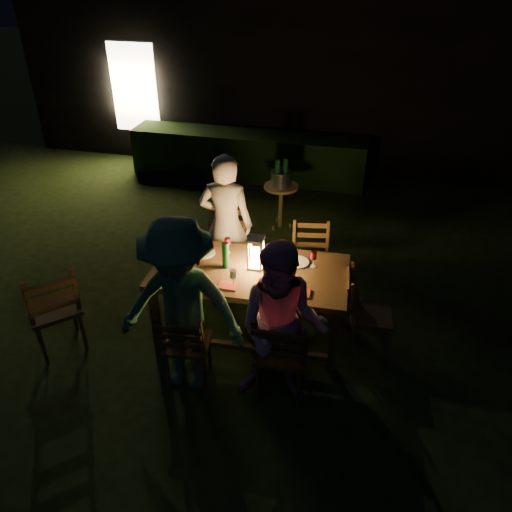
% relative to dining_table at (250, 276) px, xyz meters
% --- Properties ---
extents(garden_envelope, '(40.00, 40.00, 3.20)m').
position_rel_dining_table_xyz_m(garden_envelope, '(-0.63, 6.64, 0.84)').
color(garden_envelope, black).
rests_on(garden_envelope, ground).
extents(dining_table, '(2.02, 1.07, 0.82)m').
position_rel_dining_table_xyz_m(dining_table, '(0.00, 0.00, 0.00)').
color(dining_table, '#4F351A').
rests_on(dining_table, ground).
extents(chair_near_left, '(0.47, 0.49, 0.93)m').
position_rel_dining_table_xyz_m(chair_near_left, '(-0.41, -0.79, -0.46)').
color(chair_near_left, '#4F351A').
rests_on(chair_near_left, ground).
extents(chair_near_right, '(0.47, 0.50, 1.03)m').
position_rel_dining_table_xyz_m(chair_near_right, '(0.48, -0.75, -0.43)').
color(chair_near_right, '#4F351A').
rests_on(chair_near_right, ground).
extents(chair_far_left, '(0.53, 0.56, 1.03)m').
position_rel_dining_table_xyz_m(chair_far_left, '(-0.49, 0.75, -0.43)').
color(chair_far_left, '#4F351A').
rests_on(chair_far_left, ground).
extents(chair_far_right, '(0.50, 0.53, 0.96)m').
position_rel_dining_table_xyz_m(chair_far_right, '(0.51, 0.79, -0.45)').
color(chair_far_right, '#4F351A').
rests_on(chair_far_right, ground).
extents(chair_end, '(0.49, 0.46, 0.95)m').
position_rel_dining_table_xyz_m(chair_end, '(1.23, 0.06, -0.45)').
color(chair_end, '#4F351A').
rests_on(chair_end, ground).
extents(chair_spare, '(0.71, 0.71, 1.09)m').
position_rel_dining_table_xyz_m(chair_spare, '(-1.85, -0.70, -0.41)').
color(chair_spare, '#4F351A').
rests_on(chair_spare, ground).
extents(person_house_side, '(0.64, 0.44, 1.72)m').
position_rel_dining_table_xyz_m(person_house_side, '(-0.49, 0.80, 0.12)').
color(person_house_side, beige).
rests_on(person_house_side, ground).
extents(person_opp_right, '(0.82, 0.65, 1.63)m').
position_rel_dining_table_xyz_m(person_opp_right, '(0.49, -0.80, 0.07)').
color(person_opp_right, '#C285A7').
rests_on(person_opp_right, ground).
extents(person_opp_left, '(1.17, 0.71, 1.77)m').
position_rel_dining_table_xyz_m(person_opp_left, '(-0.41, -0.84, 0.14)').
color(person_opp_left, '#33664C').
rests_on(person_opp_left, ground).
extents(lantern, '(0.16, 0.16, 0.35)m').
position_rel_dining_table_xyz_m(lantern, '(0.05, 0.05, 0.24)').
color(lantern, white).
rests_on(lantern, dining_table).
extents(plate_far_left, '(0.25, 0.25, 0.01)m').
position_rel_dining_table_xyz_m(plate_far_left, '(-0.56, 0.19, 0.09)').
color(plate_far_left, white).
rests_on(plate_far_left, dining_table).
extents(plate_near_left, '(0.25, 0.25, 0.01)m').
position_rel_dining_table_xyz_m(plate_near_left, '(-0.54, -0.24, 0.09)').
color(plate_near_left, white).
rests_on(plate_near_left, dining_table).
extents(plate_far_right, '(0.25, 0.25, 0.01)m').
position_rel_dining_table_xyz_m(plate_far_right, '(0.44, 0.24, 0.09)').
color(plate_far_right, white).
rests_on(plate_far_right, dining_table).
extents(plate_near_right, '(0.25, 0.25, 0.01)m').
position_rel_dining_table_xyz_m(plate_near_right, '(0.46, -0.20, 0.09)').
color(plate_near_right, white).
rests_on(plate_near_right, dining_table).
extents(wineglass_a, '(0.06, 0.06, 0.18)m').
position_rel_dining_table_xyz_m(wineglass_a, '(-0.31, 0.27, 0.17)').
color(wineglass_a, '#59070F').
rests_on(wineglass_a, dining_table).
extents(wineglass_b, '(0.06, 0.06, 0.18)m').
position_rel_dining_table_xyz_m(wineglass_b, '(-0.71, -0.15, 0.17)').
color(wineglass_b, '#59070F').
rests_on(wineglass_b, dining_table).
extents(wineglass_c, '(0.06, 0.06, 0.18)m').
position_rel_dining_table_xyz_m(wineglass_c, '(0.31, -0.27, 0.17)').
color(wineglass_c, '#59070F').
rests_on(wineglass_c, dining_table).
extents(wineglass_d, '(0.06, 0.06, 0.18)m').
position_rel_dining_table_xyz_m(wineglass_d, '(0.61, 0.21, 0.17)').
color(wineglass_d, '#59070F').
rests_on(wineglass_d, dining_table).
extents(wineglass_e, '(0.06, 0.06, 0.18)m').
position_rel_dining_table_xyz_m(wineglass_e, '(-0.09, -0.30, 0.17)').
color(wineglass_e, silver).
rests_on(wineglass_e, dining_table).
extents(bottle_table, '(0.07, 0.07, 0.28)m').
position_rel_dining_table_xyz_m(bottle_table, '(-0.25, -0.01, 0.22)').
color(bottle_table, '#0F471E').
rests_on(bottle_table, dining_table).
extents(napkin_left, '(0.18, 0.14, 0.01)m').
position_rel_dining_table_xyz_m(napkin_left, '(-0.14, -0.33, 0.09)').
color(napkin_left, red).
rests_on(napkin_left, dining_table).
extents(napkin_right, '(0.18, 0.14, 0.01)m').
position_rel_dining_table_xyz_m(napkin_right, '(0.56, -0.27, 0.09)').
color(napkin_right, red).
rests_on(napkin_right, dining_table).
extents(phone, '(0.14, 0.07, 0.01)m').
position_rel_dining_table_xyz_m(phone, '(-0.61, -0.33, 0.09)').
color(phone, black).
rests_on(phone, dining_table).
extents(side_table, '(0.50, 0.50, 0.67)m').
position_rel_dining_table_xyz_m(side_table, '(-0.16, 2.47, -0.15)').
color(side_table, olive).
rests_on(side_table, ground).
extents(ice_bucket, '(0.30, 0.30, 0.22)m').
position_rel_dining_table_xyz_m(ice_bucket, '(-0.16, 2.47, 0.04)').
color(ice_bucket, '#A5A8AD').
rests_on(ice_bucket, side_table).
extents(bottle_bucket_a, '(0.07, 0.07, 0.32)m').
position_rel_dining_table_xyz_m(bottle_bucket_a, '(-0.21, 2.43, 0.09)').
color(bottle_bucket_a, '#0F471E').
rests_on(bottle_bucket_a, side_table).
extents(bottle_bucket_b, '(0.07, 0.07, 0.32)m').
position_rel_dining_table_xyz_m(bottle_bucket_b, '(-0.11, 2.51, 0.09)').
color(bottle_bucket_b, '#0F471E').
rests_on(bottle_bucket_b, side_table).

